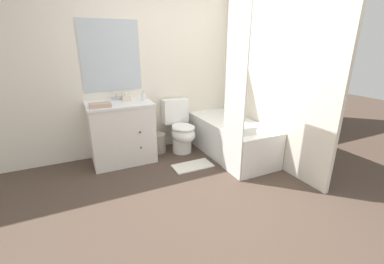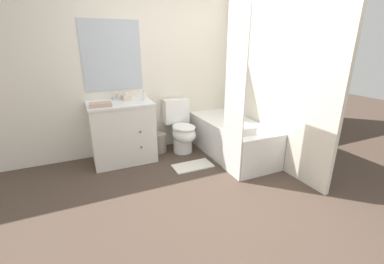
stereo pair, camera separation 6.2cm
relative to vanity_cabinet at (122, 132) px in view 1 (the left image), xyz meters
The scene contains 14 objects.
ground_plane 1.59m from the vanity_cabinet, 62.71° to the right, with size 14.00×14.00×0.00m, color #47382D.
wall_back 1.12m from the vanity_cabinet, 23.58° to the left, with size 8.00×0.06×2.50m.
wall_right 2.10m from the vanity_cabinet, 16.27° to the right, with size 0.05×2.64×2.50m.
vanity_cabinet is the anchor object (origin of this frame).
sink_faucet 0.49m from the vanity_cabinet, 90.00° to the left, with size 0.14×0.12×0.12m.
toilet 0.87m from the vanity_cabinet, ahead, with size 0.39×0.63×0.77m.
bathtub 1.57m from the vanity_cabinet, 17.59° to the right, with size 0.67×1.50×0.51m.
shower_curtain 1.64m from the vanity_cabinet, 41.75° to the right, with size 0.02×0.40×2.02m.
wastebasket 0.62m from the vanity_cabinet, ahead, with size 0.22×0.22×0.29m.
tissue_box 0.48m from the vanity_cabinet, 44.48° to the left, with size 0.11×0.14×0.10m.
soap_dispenser 0.58m from the vanity_cabinet, ahead, with size 0.06×0.06×0.14m.
hand_towel_folded 0.53m from the vanity_cabinet, 149.03° to the right, with size 0.26×0.15×0.05m.
bath_towel_folded 1.64m from the vanity_cabinet, 35.74° to the right, with size 0.28×0.23×0.09m.
bath_mat 1.09m from the vanity_cabinet, 37.48° to the right, with size 0.53×0.28×0.02m.
Camera 1 is at (-1.28, -2.08, 1.60)m, focal length 24.00 mm.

